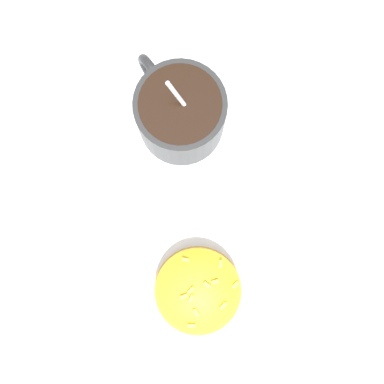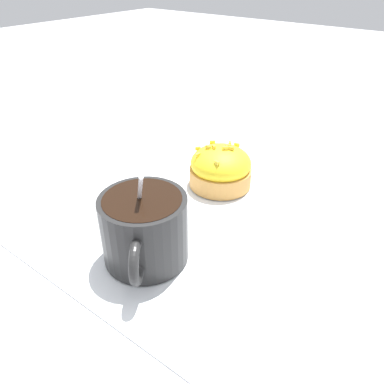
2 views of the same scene
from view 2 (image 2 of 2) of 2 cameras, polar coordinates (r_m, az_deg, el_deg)
name	(u,v)px [view 2 (image 2 of 2)]	position (r m, az deg, el deg)	size (l,w,h in m)	color
ground_plane	(189,217)	(0.45, -0.44, -3.87)	(3.00, 3.00, 0.00)	#B2B2B7
paper_napkin	(189,216)	(0.45, -0.44, -3.71)	(0.33, 0.32, 0.00)	white
coffee_cup	(144,227)	(0.37, -7.30, -5.28)	(0.10, 0.09, 0.10)	black
frosted_pastry	(221,168)	(0.49, 4.37, 3.67)	(0.08, 0.08, 0.06)	#D19347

